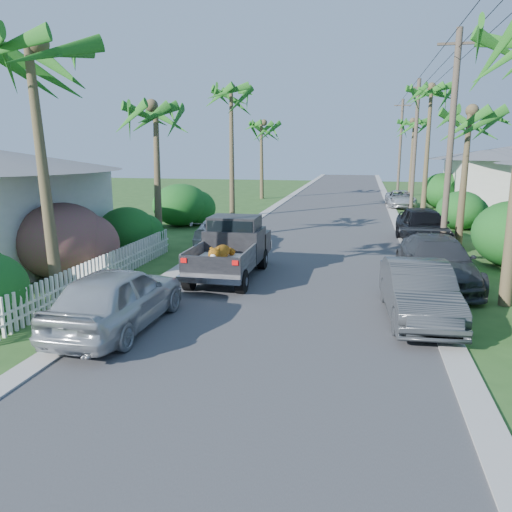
% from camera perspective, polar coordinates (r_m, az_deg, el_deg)
% --- Properties ---
extents(ground, '(120.00, 120.00, 0.00)m').
position_cam_1_polar(ground, '(10.27, -1.45, -13.20)').
color(ground, '#294D1D').
rests_on(ground, ground).
extents(road, '(8.00, 100.00, 0.02)m').
position_cam_1_polar(road, '(34.37, 8.33, 4.80)').
color(road, '#38383A').
rests_on(road, ground).
extents(curb_left, '(0.60, 100.00, 0.06)m').
position_cam_1_polar(curb_left, '(34.90, 1.25, 5.07)').
color(curb_left, '#A5A39E').
rests_on(curb_left, ground).
extents(curb_right, '(0.60, 100.00, 0.06)m').
position_cam_1_polar(curb_right, '(34.36, 15.53, 4.51)').
color(curb_right, '#A5A39E').
rests_on(curb_right, ground).
extents(pickup_truck, '(1.98, 5.12, 2.06)m').
position_cam_1_polar(pickup_truck, '(17.53, -2.67, 1.07)').
color(pickup_truck, black).
rests_on(pickup_truck, ground).
extents(parked_car_rn, '(1.88, 4.60, 1.48)m').
position_cam_1_polar(parked_car_rn, '(13.65, 18.08, -3.96)').
color(parked_car_rn, '#333638').
rests_on(parked_car_rn, ground).
extents(parked_car_rm, '(2.48, 5.40, 1.53)m').
position_cam_1_polar(parked_car_rm, '(17.31, 19.94, -0.64)').
color(parked_car_rm, '#303235').
rests_on(parked_car_rm, ground).
extents(parked_car_rf, '(2.46, 5.16, 1.70)m').
position_cam_1_polar(parked_car_rf, '(24.44, 18.56, 3.26)').
color(parked_car_rf, black).
rests_on(parked_car_rf, ground).
extents(parked_car_rd, '(2.15, 4.47, 1.23)m').
position_cam_1_polar(parked_car_rd, '(39.39, 16.19, 6.27)').
color(parked_car_rd, silver).
rests_on(parked_car_rd, ground).
extents(parked_car_ln, '(1.94, 4.71, 1.60)m').
position_cam_1_polar(parked_car_ln, '(12.74, -15.56, -4.68)').
color(parked_car_ln, '#B3B7BB').
rests_on(parked_car_ln, ground).
extents(parked_car_lf, '(2.06, 4.80, 1.38)m').
position_cam_1_polar(parked_car_lf, '(23.04, -3.53, 2.96)').
color(parked_car_lf, silver).
rests_on(parked_car_lf, ground).
extents(palm_l_a, '(4.40, 4.40, 8.20)m').
position_cam_1_polar(palm_l_a, '(14.86, -24.22, 21.01)').
color(palm_l_a, brown).
rests_on(palm_l_a, ground).
extents(palm_l_b, '(4.40, 4.40, 7.40)m').
position_cam_1_polar(palm_l_b, '(22.92, -11.54, 16.38)').
color(palm_l_b, brown).
rests_on(palm_l_b, ground).
extents(palm_l_c, '(4.40, 4.40, 9.20)m').
position_cam_1_polar(palm_l_c, '(32.26, -2.87, 18.50)').
color(palm_l_c, brown).
rests_on(palm_l_c, ground).
extents(palm_l_d, '(4.40, 4.40, 7.70)m').
position_cam_1_polar(palm_l_d, '(43.93, 0.65, 14.94)').
color(palm_l_d, brown).
rests_on(palm_l_d, ground).
extents(palm_r_b, '(4.40, 4.40, 7.20)m').
position_cam_1_polar(palm_r_b, '(24.46, 23.25, 14.93)').
color(palm_r_b, brown).
rests_on(palm_r_b, ground).
extents(palm_r_c, '(4.40, 4.40, 9.40)m').
position_cam_1_polar(palm_r_c, '(35.43, 19.43, 17.61)').
color(palm_r_c, brown).
rests_on(palm_r_c, ground).
extents(palm_r_d, '(4.40, 4.40, 8.00)m').
position_cam_1_polar(palm_r_d, '(49.26, 17.63, 14.44)').
color(palm_r_d, brown).
rests_on(palm_r_d, ground).
extents(shrub_l_b, '(3.00, 3.30, 2.60)m').
position_cam_1_polar(shrub_l_b, '(18.30, -21.25, 1.64)').
color(shrub_l_b, '#A41751').
rests_on(shrub_l_b, ground).
extents(shrub_l_c, '(2.40, 2.64, 2.00)m').
position_cam_1_polar(shrub_l_c, '(21.56, -14.53, 2.78)').
color(shrub_l_c, '#154614').
rests_on(shrub_l_c, ground).
extents(shrub_l_d, '(3.20, 3.52, 2.40)m').
position_cam_1_polar(shrub_l_d, '(29.05, -8.60, 5.80)').
color(shrub_l_d, '#154614').
rests_on(shrub_l_d, ground).
extents(shrub_r_c, '(2.60, 2.86, 2.10)m').
position_cam_1_polar(shrub_r_c, '(29.69, 22.36, 4.86)').
color(shrub_r_c, '#154614').
rests_on(shrub_r_c, ground).
extents(shrub_r_d, '(3.20, 3.52, 2.60)m').
position_cam_1_polar(shrub_r_d, '(39.57, 20.62, 7.00)').
color(shrub_r_d, '#154614').
rests_on(shrub_r_d, ground).
extents(picket_fence, '(0.10, 11.00, 1.00)m').
position_cam_1_polar(picket_fence, '(17.12, -16.90, -1.49)').
color(picket_fence, white).
rests_on(picket_fence, ground).
extents(utility_pole_b, '(1.60, 0.26, 9.00)m').
position_cam_1_polar(utility_pole_b, '(22.28, 21.35, 11.94)').
color(utility_pole_b, brown).
rests_on(utility_pole_b, ground).
extents(utility_pole_c, '(1.60, 0.26, 9.00)m').
position_cam_1_polar(utility_pole_c, '(37.17, 17.72, 12.01)').
color(utility_pole_c, brown).
rests_on(utility_pole_c, ground).
extents(utility_pole_d, '(1.60, 0.26, 9.00)m').
position_cam_1_polar(utility_pole_d, '(52.13, 16.17, 12.03)').
color(utility_pole_d, brown).
rests_on(utility_pole_d, ground).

